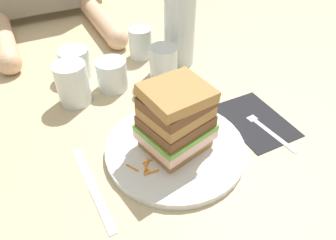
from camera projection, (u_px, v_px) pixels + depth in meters
The scene contains 26 objects.
ground_plane at pixel (178, 142), 0.61m from camera, with size 3.00×3.00×0.00m, color #C6B289.
main_plate at pixel (175, 148), 0.59m from camera, with size 0.26×0.26×0.01m, color white.
sandwich at pixel (176, 119), 0.54m from camera, with size 0.14×0.13×0.14m.
carrot_shred_0 at pixel (148, 162), 0.55m from camera, with size 0.00×0.00×0.02m, color orange.
carrot_shred_1 at pixel (146, 165), 0.54m from camera, with size 0.00×0.00×0.03m, color orange.
carrot_shred_2 at pixel (147, 169), 0.54m from camera, with size 0.00×0.00×0.02m, color orange.
carrot_shred_3 at pixel (151, 172), 0.53m from camera, with size 0.00×0.00×0.03m, color orange.
carrot_shred_4 at pixel (132, 168), 0.54m from camera, with size 0.00×0.00×0.03m, color orange.
carrot_shred_5 at pixel (195, 125), 0.62m from camera, with size 0.00×0.00×0.02m, color orange.
carrot_shred_6 at pixel (199, 119), 0.64m from camera, with size 0.00×0.00×0.02m, color orange.
carrot_shred_7 at pixel (198, 128), 0.61m from camera, with size 0.00×0.00×0.02m, color orange.
carrot_shred_8 at pixel (207, 128), 0.62m from camera, with size 0.00×0.00×0.03m, color orange.
carrot_shred_9 at pixel (206, 131), 0.61m from camera, with size 0.00×0.00×0.03m, color orange.
carrot_shred_10 at pixel (216, 128), 0.61m from camera, with size 0.00×0.00×0.03m, color orange.
carrot_shred_11 at pixel (211, 126), 0.62m from camera, with size 0.00×0.00×0.03m, color orange.
carrot_shred_12 at pixel (205, 133), 0.60m from camera, with size 0.00×0.00×0.02m, color orange.
carrot_shred_13 at pixel (200, 131), 0.61m from camera, with size 0.00×0.00×0.03m, color orange.
napkin_dark at pixel (255, 120), 0.66m from camera, with size 0.12×0.17×0.00m, color black.
fork at pixel (263, 125), 0.64m from camera, with size 0.03×0.17×0.00m.
knife at pixel (94, 189), 0.52m from camera, with size 0.02×0.20×0.00m.
juice_glass at pixel (164, 65), 0.75m from camera, with size 0.07×0.07×0.09m.
water_bottle at pixel (180, 10), 0.75m from camera, with size 0.08×0.08×0.31m.
empty_tumbler_0 at pixel (112, 75), 0.73m from camera, with size 0.07×0.07×0.07m, color silver.
empty_tumbler_1 at pixel (75, 63), 0.76m from camera, with size 0.07×0.07×0.07m, color silver.
empty_tumbler_2 at pixel (140, 43), 0.84m from camera, with size 0.06×0.06×0.08m, color silver.
empty_tumbler_3 at pixel (73, 84), 0.68m from camera, with size 0.07×0.07×0.10m, color silver.
Camera 1 is at (-0.21, -0.37, 0.43)m, focal length 32.99 mm.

